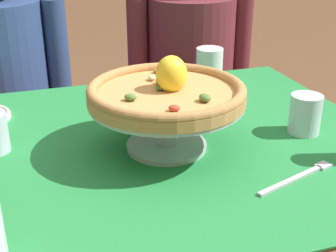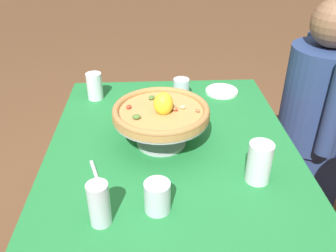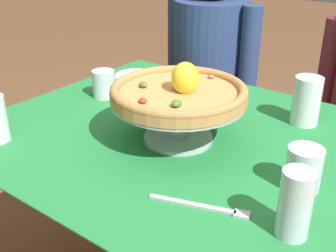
{
  "view_description": "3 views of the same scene",
  "coord_description": "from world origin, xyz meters",
  "px_view_note": "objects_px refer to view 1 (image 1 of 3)",
  "views": [
    {
      "loc": [
        -0.28,
        -0.96,
        1.23
      ],
      "look_at": [
        0.01,
        -0.06,
        0.81
      ],
      "focal_mm": 49.92,
      "sensor_mm": 36.0,
      "label": 1
    },
    {
      "loc": [
        1.13,
        -0.07,
        1.5
      ],
      "look_at": [
        -0.0,
        -0.01,
        0.81
      ],
      "focal_mm": 38.22,
      "sensor_mm": 36.0,
      "label": 2
    },
    {
      "loc": [
        0.59,
        -0.86,
        1.26
      ],
      "look_at": [
        -0.03,
        -0.03,
        0.77
      ],
      "focal_mm": 45.0,
      "sensor_mm": 36.0,
      "label": 3
    }
  ],
  "objects_px": {
    "water_glass_side_right": "(305,116)",
    "diner_right": "(190,93)",
    "water_glass_back_right": "(209,74)",
    "pizza_stand": "(167,117)",
    "diner_left": "(7,113)",
    "dinner_fork": "(300,176)",
    "pizza": "(167,91)"
  },
  "relations": [
    {
      "from": "pizza",
      "to": "diner_right",
      "type": "relative_size",
      "value": 0.3
    },
    {
      "from": "water_glass_side_right",
      "to": "diner_right",
      "type": "xyz_separation_m",
      "value": [
        0.0,
        0.81,
        -0.22
      ]
    },
    {
      "from": "pizza",
      "to": "water_glass_side_right",
      "type": "bearing_deg",
      "value": -3.88
    },
    {
      "from": "pizza",
      "to": "dinner_fork",
      "type": "bearing_deg",
      "value": -44.43
    },
    {
      "from": "pizza_stand",
      "to": "water_glass_side_right",
      "type": "distance_m",
      "value": 0.35
    },
    {
      "from": "pizza",
      "to": "diner_left",
      "type": "relative_size",
      "value": 0.3
    },
    {
      "from": "dinner_fork",
      "to": "diner_right",
      "type": "distance_m",
      "value": 1.02
    },
    {
      "from": "water_glass_back_right",
      "to": "water_glass_side_right",
      "type": "bearing_deg",
      "value": -70.1
    },
    {
      "from": "pizza_stand",
      "to": "diner_left",
      "type": "height_order",
      "value": "diner_left"
    },
    {
      "from": "pizza_stand",
      "to": "pizza",
      "type": "relative_size",
      "value": 0.99
    },
    {
      "from": "pizza",
      "to": "water_glass_side_right",
      "type": "relative_size",
      "value": 3.59
    },
    {
      "from": "pizza",
      "to": "diner_right",
      "type": "bearing_deg",
      "value": 65.91
    },
    {
      "from": "water_glass_back_right",
      "to": "diner_right",
      "type": "height_order",
      "value": "diner_right"
    },
    {
      "from": "water_glass_back_right",
      "to": "pizza_stand",
      "type": "bearing_deg",
      "value": -127.07
    },
    {
      "from": "pizza",
      "to": "water_glass_side_right",
      "type": "distance_m",
      "value": 0.36
    },
    {
      "from": "pizza_stand",
      "to": "diner_left",
      "type": "xyz_separation_m",
      "value": [
        -0.37,
        0.76,
        -0.25
      ]
    },
    {
      "from": "pizza_stand",
      "to": "dinner_fork",
      "type": "height_order",
      "value": "pizza_stand"
    },
    {
      "from": "pizza_stand",
      "to": "water_glass_side_right",
      "type": "height_order",
      "value": "pizza_stand"
    },
    {
      "from": "pizza",
      "to": "dinner_fork",
      "type": "relative_size",
      "value": 1.7
    },
    {
      "from": "diner_right",
      "to": "pizza",
      "type": "bearing_deg",
      "value": -114.09
    },
    {
      "from": "pizza",
      "to": "water_glass_back_right",
      "type": "distance_m",
      "value": 0.39
    },
    {
      "from": "diner_left",
      "to": "diner_right",
      "type": "bearing_deg",
      "value": 1.62
    },
    {
      "from": "pizza",
      "to": "water_glass_side_right",
      "type": "height_order",
      "value": "pizza"
    },
    {
      "from": "water_glass_side_right",
      "to": "water_glass_back_right",
      "type": "bearing_deg",
      "value": 109.9
    },
    {
      "from": "diner_right",
      "to": "water_glass_back_right",
      "type": "bearing_deg",
      "value": -104.18
    },
    {
      "from": "water_glass_back_right",
      "to": "dinner_fork",
      "type": "height_order",
      "value": "water_glass_back_right"
    },
    {
      "from": "diner_left",
      "to": "water_glass_side_right",
      "type": "bearing_deg",
      "value": -47.5
    },
    {
      "from": "dinner_fork",
      "to": "diner_left",
      "type": "bearing_deg",
      "value": 121.18
    },
    {
      "from": "pizza",
      "to": "diner_right",
      "type": "height_order",
      "value": "diner_right"
    },
    {
      "from": "water_glass_side_right",
      "to": "dinner_fork",
      "type": "distance_m",
      "value": 0.23
    },
    {
      "from": "water_glass_side_right",
      "to": "diner_right",
      "type": "relative_size",
      "value": 0.08
    },
    {
      "from": "dinner_fork",
      "to": "diner_left",
      "type": "xyz_separation_m",
      "value": [
        -0.59,
        0.98,
        -0.17
      ]
    }
  ]
}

